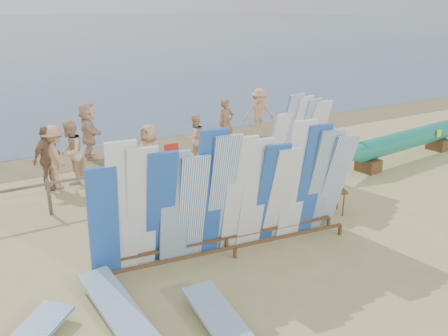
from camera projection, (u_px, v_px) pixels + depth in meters
ground at (178, 246)px, 10.07m from camera, size 160.00×160.00×0.00m
wet_sand_strip at (88, 157)px, 15.95m from camera, size 40.00×2.60×0.01m
fence at (128, 176)px, 12.32m from camera, size 12.08×0.08×0.90m
main_surfboard_rack at (231, 198)px, 9.38m from camera, size 5.53×1.37×2.76m
side_surfboard_rack at (297, 145)px, 12.89m from camera, size 2.46×1.19×2.74m
outrigger_canoe at (407, 141)px, 15.43m from camera, size 7.13×1.37×1.01m
vendor_table at (328, 200)px, 11.53m from camera, size 0.91×0.80×1.01m
flat_board_a at (123, 322)px, 7.65m from camera, size 0.79×2.73×0.30m
beach_chair_left at (156, 178)px, 13.31m from camera, size 0.51×0.53×0.79m
beach_chair_right at (151, 169)px, 14.00m from camera, size 0.68×0.69×0.81m
stroller at (176, 167)px, 13.68m from camera, size 0.54×0.76×1.02m
beachgoer_10 at (317, 119)px, 17.73m from camera, size 0.50×0.98×1.61m
beachgoer_8 at (195, 138)px, 15.23m from camera, size 0.77×0.39×1.56m
beachgoer_7 at (226, 123)px, 16.71m from camera, size 0.67×0.41×1.76m
beachgoer_2 at (71, 152)px, 13.34m from camera, size 0.84×0.98×1.83m
beachgoer_5 at (88, 131)px, 15.49m from camera, size 0.74×1.79×1.88m
beachgoer_9 at (259, 113)px, 18.09m from camera, size 1.30×0.98×1.87m
beachgoer_extra_0 at (307, 118)px, 17.98m from camera, size 1.09×0.77×1.56m
beachgoer_3 at (55, 157)px, 13.04m from camera, size 0.79×1.23×1.77m
beachgoer_4 at (47, 158)px, 12.92m from camera, size 1.07×1.03×1.77m
beachgoer_6 at (150, 154)px, 13.34m from camera, size 0.63×0.92×1.73m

